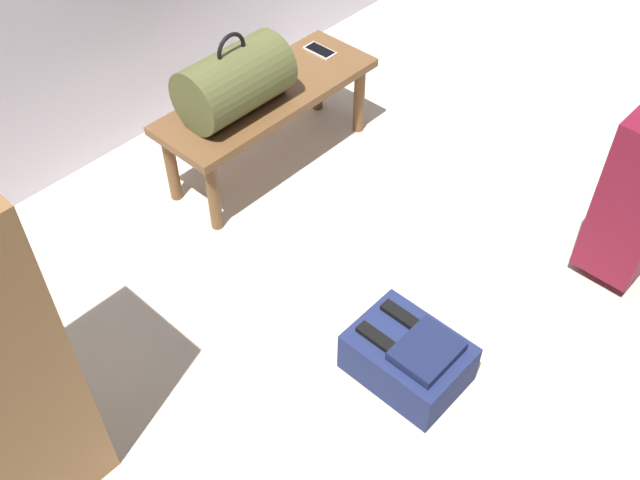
# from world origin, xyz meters

# --- Properties ---
(ground_plane) EXTENTS (6.60, 6.60, 0.00)m
(ground_plane) POSITION_xyz_m (0.00, 0.00, 0.00)
(ground_plane) COLOR beige
(bench) EXTENTS (1.00, 0.36, 0.37)m
(bench) POSITION_xyz_m (-0.07, 0.96, 0.32)
(bench) COLOR brown
(bench) RESTS_ON ground
(duffel_bag_olive) EXTENTS (0.44, 0.26, 0.34)m
(duffel_bag_olive) POSITION_xyz_m (-0.24, 0.96, 0.51)
(duffel_bag_olive) COLOR #51562D
(duffel_bag_olive) RESTS_ON bench
(cell_phone) EXTENTS (0.07, 0.14, 0.01)m
(cell_phone) POSITION_xyz_m (0.30, 1.01, 0.38)
(cell_phone) COLOR silver
(cell_phone) RESTS_ON bench
(backpack_navy) EXTENTS (0.28, 0.38, 0.21)m
(backpack_navy) POSITION_xyz_m (-0.55, -0.18, 0.09)
(backpack_navy) COLOR navy
(backpack_navy) RESTS_ON ground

